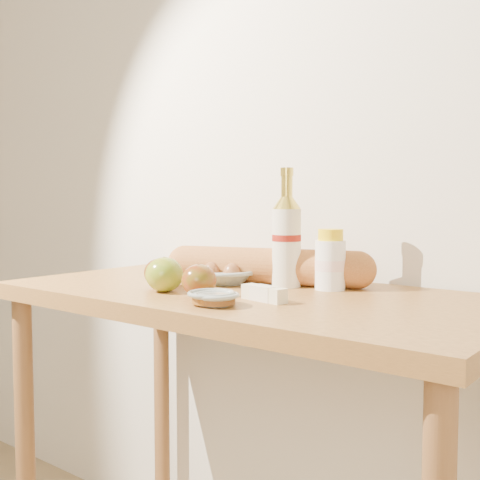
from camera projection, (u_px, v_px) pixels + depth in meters
name	position (u px, v px, depth m)	size (l,w,h in m)	color
back_wall	(322.00, 131.00, 1.64)	(3.50, 0.02, 2.60)	beige
table	(248.00, 342.00, 1.42)	(1.20, 0.60, 0.90)	#AB7637
bourbon_bottle	(287.00, 239.00, 1.46)	(0.09, 0.09, 0.29)	beige
cream_bottle	(330.00, 262.00, 1.42)	(0.09, 0.09, 0.14)	white
egg_bowl	(225.00, 275.00, 1.52)	(0.18, 0.18, 0.06)	#919E99
baguette	(267.00, 266.00, 1.51)	(0.55, 0.25, 0.09)	#C57C3C
apple_yellowgreen	(164.00, 275.00, 1.38)	(0.11, 0.11, 0.08)	olive
apple_redgreen_front	(160.00, 273.00, 1.45)	(0.10, 0.10, 0.07)	maroon
apple_redgreen_right	(199.00, 280.00, 1.32)	(0.08, 0.08, 0.07)	maroon
sugar_bowl	(217.00, 299.00, 1.20)	(0.11, 0.11, 0.03)	#94A19C
syrup_bowl	(212.00, 298.00, 1.21)	(0.10, 0.10, 0.03)	gray
butter_stick	(264.00, 294.00, 1.26)	(0.12, 0.05, 0.03)	beige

